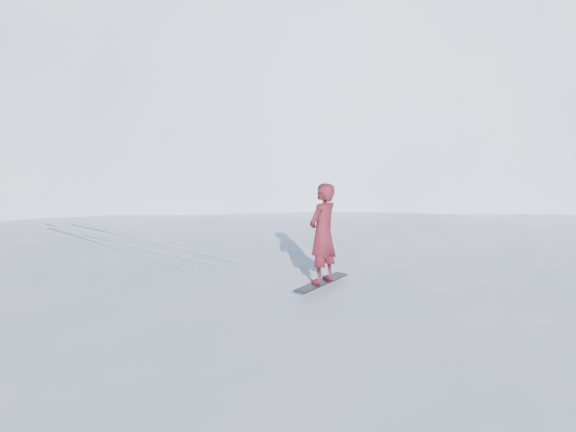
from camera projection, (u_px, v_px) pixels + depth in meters
name	position (u px, v px, depth m)	size (l,w,h in m)	color
ground	(320.00, 383.00, 13.15)	(400.00, 400.00, 0.00)	white
near_ridge	(269.00, 327.00, 16.04)	(36.00, 28.00, 4.80)	white
summit_peak	(304.00, 163.00, 46.42)	(60.00, 56.00, 56.00)	white
peak_shoulder	(208.00, 193.00, 34.45)	(28.00, 24.00, 18.00)	white
wind_bumps	(238.00, 356.00, 14.41)	(16.00, 14.40, 1.00)	white
snowboard	(322.00, 282.00, 11.90)	(1.37, 0.26, 0.02)	black
snowboarder	(323.00, 233.00, 11.70)	(0.67, 0.44, 1.85)	maroon
board_tracks	(125.00, 241.00, 14.81)	(2.00, 5.94, 0.04)	silver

